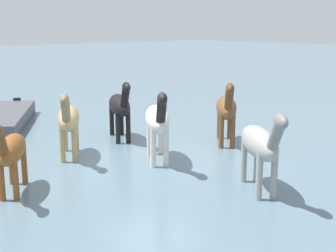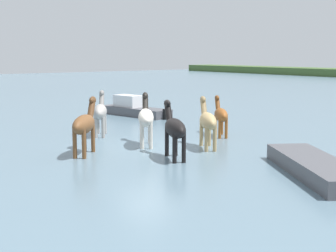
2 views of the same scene
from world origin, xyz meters
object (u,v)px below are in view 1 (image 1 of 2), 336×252
horse_lead (157,120)px  horse_pinto_flank (120,106)px  horse_dun_straggler (226,108)px  boat_tender_starboard (6,121)px  horse_rear_stallion (11,150)px  horse_dark_mare (260,144)px  horse_gray_outer (68,119)px

horse_lead → horse_pinto_flank: size_ratio=0.98×
horse_dun_straggler → boat_tender_starboard: bearing=-106.2°
horse_rear_stallion → horse_dark_mare: bearing=83.9°
horse_rear_stallion → horse_dark_mare: horse_dark_mare is taller
horse_dun_straggler → horse_pinto_flank: size_ratio=0.88×
horse_gray_outer → horse_dark_mare: size_ratio=1.01×
horse_dun_straggler → horse_pinto_flank: 3.39m
boat_tender_starboard → horse_rear_stallion: bearing=11.1°
horse_dun_straggler → horse_rear_stallion: 6.81m
horse_dark_mare → horse_pinto_flank: horse_pinto_flank is taller
horse_dark_mare → boat_tender_starboard: size_ratio=0.44×
horse_dun_straggler → horse_rear_stallion: size_ratio=1.05×
horse_pinto_flank → boat_tender_starboard: size_ratio=0.48×
horse_dark_mare → boat_tender_starboard: bearing=-137.8°
horse_gray_outer → horse_rear_stallion: 2.95m
horse_gray_outer → horse_rear_stallion: size_ratio=1.13×
horse_gray_outer → horse_dun_straggler: 4.80m
horse_gray_outer → horse_pinto_flank: bearing=140.6°
horse_gray_outer → boat_tender_starboard: size_ratio=0.45×
horse_gray_outer → horse_lead: bearing=71.8°
horse_rear_stallion → horse_dun_straggler: bearing=122.7°
horse_dun_straggler → horse_lead: (-0.10, 2.82, 0.01)m
horse_dun_straggler → horse_dark_mare: bearing=6.3°
horse_rear_stallion → boat_tender_starboard: bearing=-167.4°
horse_gray_outer → horse_dun_straggler: bearing=99.4°
boat_tender_starboard → horse_dark_mare: bearing=40.1°
horse_dark_mare → horse_rear_stallion: bearing=-95.5°
horse_dun_straggler → horse_dark_mare: size_ratio=0.94×
horse_gray_outer → boat_tender_starboard: 5.41m
horse_lead → horse_dark_mare: (-3.30, -0.22, -0.05)m
horse_lead → boat_tender_starboard: size_ratio=0.46×
horse_pinto_flank → horse_lead: bearing=11.4°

